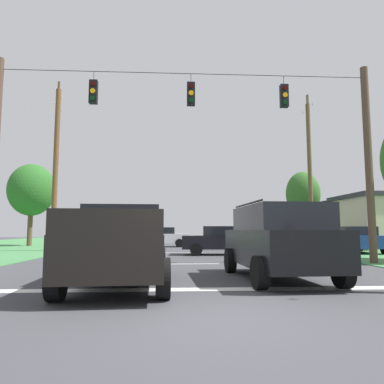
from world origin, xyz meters
The scene contains 15 objects.
ground_plane centered at (0.00, 0.00, 0.00)m, with size 120.00×120.00×0.00m, color #3D3D42.
stop_bar_stripe centered at (0.00, 2.64, 0.00)m, with size 12.93×0.45×0.01m, color white.
lane_dash_0 centered at (0.00, 8.64, 0.00)m, with size 0.15×2.50×0.01m, color white.
lane_dash_1 centered at (0.00, 15.52, 0.00)m, with size 0.15×2.50×0.01m, color white.
lane_dash_2 centered at (0.00, 23.72, 0.00)m, with size 0.15×2.50×0.01m, color white.
overhead_signal_span centered at (-0.01, 8.34, 4.44)m, with size 15.13×0.31×8.10m.
pickup_truck centered at (-1.86, 3.39, 0.97)m, with size 2.49×5.49×1.95m.
suv_black centered at (2.28, 4.11, 1.06)m, with size 2.38×4.88×2.05m.
distant_car_crossing_white centered at (-1.47, 22.82, 0.79)m, with size 4.31×2.03×1.52m.
distant_car_oncoming centered at (2.12, 13.68, 0.79)m, with size 4.42×2.27×1.52m.
distant_car_far_parked centered at (10.11, 14.87, 0.79)m, with size 2.15×4.36×1.52m.
utility_pole_mid_right centered at (8.24, 16.68, 4.96)m, with size 0.27×1.73×10.18m.
utility_pole_near_left centered at (-8.09, 17.46, 5.46)m, with size 0.33×1.56×11.03m.
tree_roadside_right centered at (-12.25, 24.50, 4.59)m, with size 3.77×3.77×6.76m.
tree_roadside_left centered at (10.11, 23.03, 4.23)m, with size 2.75×2.75×6.10m.
Camera 1 is at (-0.59, -5.56, 1.34)m, focal length 33.41 mm.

